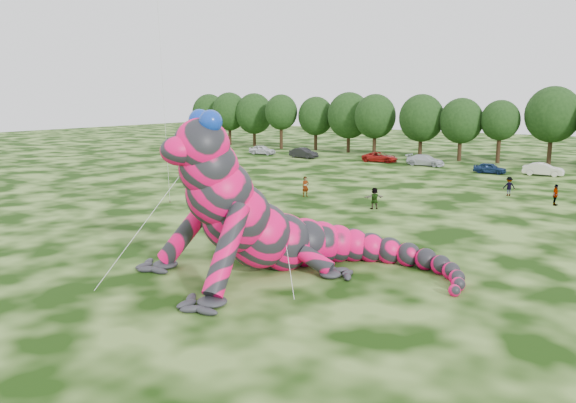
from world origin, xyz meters
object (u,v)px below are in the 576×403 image
(flying_kite, at_px, (158,9))
(tree_10, at_px, (552,126))
(tree_6, at_px, (375,125))
(car_1, at_px, (304,153))
(spectator_3, at_px, (555,195))
(tree_9, at_px, (500,132))
(tree_8, at_px, (461,130))
(inflatable_gecko, at_px, (280,190))
(tree_0, at_px, (209,119))
(spectator_5, at_px, (374,198))
(spectator_0, at_px, (305,187))
(tree_7, at_px, (421,126))
(car_4, at_px, (490,168))
(car_3, at_px, (425,160))
(car_5, at_px, (543,169))
(car_2, at_px, (380,157))
(tree_3, at_px, (281,122))
(tree_5, at_px, (349,122))
(car_0, at_px, (262,150))
(tree_2, at_px, (254,120))
(tree_1, at_px, (230,119))
(tree_4, at_px, (316,124))
(spectator_2, at_px, (509,186))

(flying_kite, distance_m, tree_10, 55.35)
(tree_6, xyz_separation_m, car_1, (-7.02, -9.44, -4.00))
(car_1, bearing_deg, spectator_3, -110.04)
(flying_kite, relative_size, tree_9, 2.07)
(flying_kite, relative_size, tree_8, 2.01)
(inflatable_gecko, height_order, spectator_3, inflatable_gecko)
(tree_0, relative_size, spectator_5, 5.25)
(spectator_0, bearing_deg, tree_6, 44.87)
(inflatable_gecko, distance_m, spectator_3, 29.46)
(inflatable_gecko, distance_m, tree_9, 56.41)
(tree_7, relative_size, car_4, 2.50)
(car_4, bearing_deg, tree_9, 10.21)
(tree_7, xyz_separation_m, car_3, (4.00, -8.05, -4.00))
(tree_9, height_order, car_5, tree_9)
(car_2, height_order, car_3, car_3)
(tree_3, distance_m, spectator_3, 56.71)
(tree_5, bearing_deg, car_2, -42.48)
(car_0, xyz_separation_m, spectator_0, (26.19, -27.60, 0.21))
(tree_2, height_order, tree_8, tree_2)
(tree_9, height_order, car_4, tree_9)
(inflatable_gecko, xyz_separation_m, car_4, (-1.10, 45.04, -3.70))
(tree_1, relative_size, car_3, 1.93)
(tree_7, xyz_separation_m, tree_9, (11.15, 0.54, -0.40))
(car_4, bearing_deg, spectator_5, 176.03)
(car_1, xyz_separation_m, car_3, (18.50, 1.51, -0.01))
(car_3, bearing_deg, tree_4, 67.76)
(tree_5, relative_size, spectator_0, 5.18)
(tree_9, bearing_deg, tree_6, -177.97)
(tree_4, height_order, car_2, tree_4)
(inflatable_gecko, relative_size, tree_9, 2.00)
(car_0, bearing_deg, spectator_2, -118.71)
(tree_7, xyz_separation_m, car_2, (-2.78, -7.77, -4.04))
(spectator_0, bearing_deg, tree_2, 71.50)
(tree_10, xyz_separation_m, car_3, (-13.48, -9.82, -4.51))
(tree_0, bearing_deg, car_0, -27.78)
(car_3, distance_m, spectator_5, 30.98)
(tree_8, bearing_deg, car_4, -56.16)
(car_2, height_order, spectator_0, spectator_0)
(car_4, xyz_separation_m, spectator_0, (-9.70, -25.90, 0.30))
(tree_8, distance_m, car_4, 13.70)
(tree_7, distance_m, car_1, 17.82)
(tree_1, distance_m, tree_8, 44.15)
(tree_8, bearing_deg, tree_6, -178.71)
(car_4, height_order, spectator_2, spectator_2)
(flying_kite, distance_m, tree_4, 55.02)
(tree_4, distance_m, spectator_5, 50.71)
(spectator_0, bearing_deg, flying_kite, -175.51)
(inflatable_gecko, relative_size, car_0, 4.02)
(tree_0, xyz_separation_m, car_2, (41.70, -10.20, -4.06))
(tree_5, xyz_separation_m, car_1, (-1.45, -11.19, -4.15))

